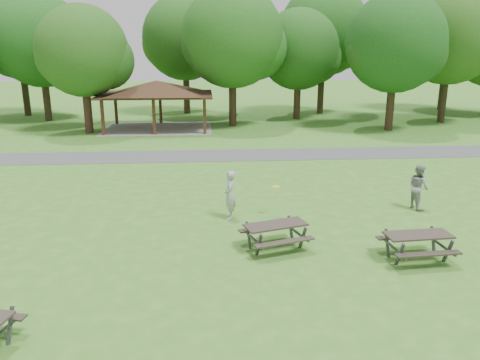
% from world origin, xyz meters
% --- Properties ---
extents(ground, '(160.00, 160.00, 0.00)m').
position_xyz_m(ground, '(0.00, 0.00, 0.00)').
color(ground, '#397421').
rests_on(ground, ground).
extents(asphalt_path, '(120.00, 3.20, 0.02)m').
position_xyz_m(asphalt_path, '(0.00, 14.00, 0.01)').
color(asphalt_path, '#454548').
rests_on(asphalt_path, ground).
extents(pavilion, '(8.60, 7.01, 3.76)m').
position_xyz_m(pavilion, '(-4.00, 24.00, 3.06)').
color(pavilion, '#3B2115').
rests_on(pavilion, ground).
extents(tree_row_c, '(8.19, 7.80, 10.67)m').
position_xyz_m(tree_row_c, '(-13.90, 29.03, 6.54)').
color(tree_row_c, black).
rests_on(tree_row_c, ground).
extents(tree_row_d, '(6.93, 6.60, 9.27)m').
position_xyz_m(tree_row_d, '(-8.92, 22.53, 5.77)').
color(tree_row_d, '#311D15').
rests_on(tree_row_d, ground).
extents(tree_row_e, '(8.40, 8.00, 11.02)m').
position_xyz_m(tree_row_e, '(2.10, 25.03, 6.78)').
color(tree_row_e, black).
rests_on(tree_row_e, ground).
extents(tree_row_f, '(7.35, 7.00, 9.55)m').
position_xyz_m(tree_row_f, '(8.09, 28.53, 5.84)').
color(tree_row_f, '#322216').
rests_on(tree_row_f, ground).
extents(tree_row_g, '(7.77, 7.40, 10.25)m').
position_xyz_m(tree_row_g, '(14.09, 22.03, 6.33)').
color(tree_row_g, black).
rests_on(tree_row_g, ground).
extents(tree_row_h, '(8.61, 8.20, 11.37)m').
position_xyz_m(tree_row_h, '(20.10, 25.53, 7.03)').
color(tree_row_h, black).
rests_on(tree_row_h, ground).
extents(tree_deep_a, '(8.40, 8.00, 11.38)m').
position_xyz_m(tree_deep_a, '(-16.90, 32.53, 7.13)').
color(tree_deep_a, black).
rests_on(tree_deep_a, ground).
extents(tree_deep_b, '(8.40, 8.00, 11.13)m').
position_xyz_m(tree_deep_b, '(-1.90, 33.03, 6.89)').
color(tree_deep_b, '#311E15').
rests_on(tree_deep_b, ground).
extents(tree_deep_c, '(8.82, 8.40, 11.90)m').
position_xyz_m(tree_deep_c, '(11.10, 32.03, 7.44)').
color(tree_deep_c, '#312215').
rests_on(tree_deep_c, ground).
extents(tree_deep_d, '(8.40, 8.00, 11.27)m').
position_xyz_m(tree_deep_d, '(24.10, 33.53, 7.03)').
color(tree_deep_d, black).
rests_on(tree_deep_d, ground).
extents(picnic_table_middle, '(2.35, 2.09, 0.86)m').
position_xyz_m(picnic_table_middle, '(1.87, 0.47, 0.63)').
color(picnic_table_middle, '#2F2622').
rests_on(picnic_table_middle, ground).
extents(picnic_table_far, '(2.07, 1.71, 0.86)m').
position_xyz_m(picnic_table_far, '(6.01, -0.67, 0.63)').
color(picnic_table_far, '#2F2722').
rests_on(picnic_table_far, ground).
extents(frisbee_in_flight, '(0.37, 0.37, 0.02)m').
position_xyz_m(frisbee_in_flight, '(2.32, 3.47, 1.16)').
color(frisbee_in_flight, yellow).
rests_on(frisbee_in_flight, ground).
extents(frisbee_thrower, '(0.46, 0.68, 1.83)m').
position_xyz_m(frisbee_thrower, '(0.57, 3.34, 0.92)').
color(frisbee_thrower, '#A5A5A8').
rests_on(frisbee_thrower, ground).
extents(frisbee_catcher, '(0.84, 0.99, 1.80)m').
position_xyz_m(frisbee_catcher, '(8.09, 3.89, 0.90)').
color(frisbee_catcher, gray).
rests_on(frisbee_catcher, ground).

